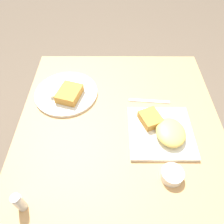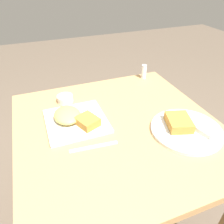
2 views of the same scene
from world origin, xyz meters
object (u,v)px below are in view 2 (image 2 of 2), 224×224
sauce_ramekin (65,99)px  butter_knife (94,147)px  plate_square_near (74,119)px  salt_shaker (144,73)px  plate_oval_far (186,128)px

sauce_ramekin → butter_knife: bearing=5.9°
sauce_ramekin → butter_knife: (0.38, 0.04, -0.02)m
plate_square_near → sauce_ramekin: 0.19m
salt_shaker → butter_knife: size_ratio=0.44×
plate_oval_far → sauce_ramekin: plate_oval_far is taller
plate_square_near → salt_shaker: 0.59m
plate_square_near → sauce_ramekin: bearing=-178.8°
butter_knife → plate_square_near: bearing=105.4°
plate_square_near → butter_knife: size_ratio=1.37×
plate_square_near → salt_shaker: size_ratio=3.09×
plate_oval_far → salt_shaker: (-0.53, 0.07, 0.02)m
plate_square_near → salt_shaker: bearing=120.5°
sauce_ramekin → plate_square_near: bearing=1.2°
plate_square_near → salt_shaker: salt_shaker is taller
plate_oval_far → sauce_ramekin: (-0.42, -0.44, 0.00)m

